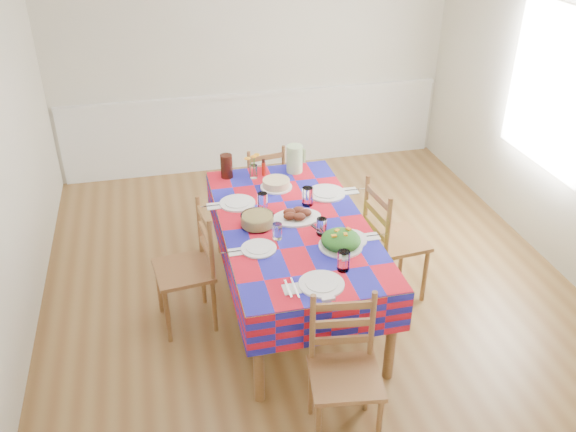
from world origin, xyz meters
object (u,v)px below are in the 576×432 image
Objects in this scene: tea_pitcher at (227,166)px; chair_near at (344,372)px; dining_table at (294,232)px; chair_far at (263,187)px; green_pitcher at (295,159)px; chair_right at (391,241)px; meat_platter at (297,215)px; chair_left at (189,269)px.

chair_near is (0.39, -2.19, -0.43)m from tea_pitcher.
tea_pitcher is at bearing 113.27° from dining_table.
chair_far is at bearing 46.44° from tea_pitcher.
green_pitcher is 0.24× the size of chair_right.
dining_table is 5.38× the size of meat_platter.
chair_near is 1.55m from chair_left.
chair_left reaches higher than meat_platter.
dining_table is at bearing 81.07° from chair_far.
chair_far is 1.54m from chair_right.
dining_table is at bearing 98.46° from chair_near.
chair_right reaches higher than tea_pitcher.
chair_left is at bearing 48.80° from chair_far.
chair_far is (-0.03, 1.25, -0.38)m from meat_platter.
chair_far is at bearing 89.72° from dining_table.
chair_right is at bearing -3.77° from meat_platter.
green_pitcher is at bearing 77.36° from meat_platter.
green_pitcher is 1.17× the size of tea_pitcher.
chair_far is 0.90× the size of chair_left.
chair_right is (0.82, -0.00, -0.20)m from dining_table.
chair_right is (0.81, 1.29, 0.03)m from chair_near.
chair_far is at bearing 140.71° from chair_left.
chair_near is (-0.21, -2.17, -0.44)m from green_pitcher.
tea_pitcher is (-0.38, 0.89, 0.19)m from dining_table.
meat_platter is 0.84m from green_pitcher.
chair_near is at bearing 25.66° from chair_left.
chair_left reaches higher than chair_far.
green_pitcher reaches higher than dining_table.
chair_near is at bearing -89.72° from dining_table.
chair_right is (1.20, -0.90, -0.39)m from tea_pitcher.
chair_far is at bearing 116.05° from green_pitcher.
chair_right is (0.78, -0.05, -0.32)m from meat_platter.
tea_pitcher is 0.21× the size of chair_left.
meat_platter is at bearing 82.68° from chair_far.
meat_platter is 1.39m from chair_near.
chair_left is (-0.86, -0.04, -0.34)m from meat_platter.
chair_left is (-0.83, -1.30, 0.05)m from chair_far.
tea_pitcher is 0.22× the size of chair_near.
chair_far reaches higher than dining_table.
chair_right reaches higher than dining_table.
green_pitcher reaches higher than chair_left.
green_pitcher is at bearing 122.86° from chair_left.
chair_near is at bearing 81.35° from chair_far.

